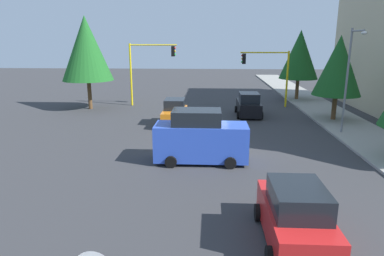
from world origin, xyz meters
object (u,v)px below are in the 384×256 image
at_px(street_lamp_curbside, 350,71).
at_px(car_orange, 175,113).
at_px(traffic_signal_far_left, 268,67).
at_px(tree_roadside_mid, 338,66).
at_px(car_black, 249,105).
at_px(car_red, 295,216).
at_px(tree_roadside_far, 300,55).
at_px(traffic_signal_far_right, 148,62).
at_px(delivery_van_blue, 200,138).
at_px(tree_opposite_side, 86,48).

relative_size(street_lamp_curbside, car_orange, 1.87).
height_order(traffic_signal_far_left, tree_roadside_mid, tree_roadside_mid).
bearing_deg(car_black, tree_roadside_mid, 75.52).
xyz_separation_m(tree_roadside_mid, car_red, (17.37, -7.08, -3.44)).
xyz_separation_m(tree_roadside_far, car_red, (27.37, -6.58, -3.89)).
relative_size(traffic_signal_far_right, car_black, 1.47).
bearing_deg(tree_roadside_far, car_black, -35.89).
relative_size(tree_roadside_far, delivery_van_blue, 1.52).
bearing_deg(car_red, tree_roadside_far, 166.48).
height_order(tree_opposite_side, delivery_van_blue, tree_opposite_side).
relative_size(tree_roadside_mid, car_orange, 1.78).
distance_m(tree_opposite_side, car_black, 15.38).
height_order(street_lamp_curbside, car_red, street_lamp_curbside).
xyz_separation_m(traffic_signal_far_left, car_black, (4.32, -2.15, -2.86)).
distance_m(traffic_signal_far_right, street_lamp_curbside, 18.20).
bearing_deg(delivery_van_blue, car_black, 162.27).
height_order(street_lamp_curbside, car_black, street_lamp_curbside).
relative_size(street_lamp_curbside, car_red, 1.68).
bearing_deg(traffic_signal_far_left, tree_roadside_far, 135.98).
xyz_separation_m(traffic_signal_far_left, car_red, (23.37, -2.72, -2.86)).
height_order(tree_roadside_far, tree_roadside_mid, tree_roadside_far).
relative_size(tree_roadside_far, car_red, 1.76).
bearing_deg(delivery_van_blue, tree_roadside_mid, 134.28).
bearing_deg(traffic_signal_far_right, street_lamp_curbside, 55.19).
height_order(traffic_signal_far_left, car_red, traffic_signal_far_left).
bearing_deg(car_red, street_lamp_curbside, 154.18).
bearing_deg(car_black, tree_roadside_far, 144.11).
bearing_deg(car_orange, tree_roadside_far, 135.14).
distance_m(tree_roadside_mid, car_orange, 13.05).
xyz_separation_m(tree_opposite_side, delivery_van_blue, (14.00, 10.75, -4.25)).
bearing_deg(tree_roadside_mid, tree_roadside_far, -177.14).
bearing_deg(tree_opposite_side, car_black, 80.91).
distance_m(tree_opposite_side, car_red, 25.92).
relative_size(traffic_signal_far_left, street_lamp_curbside, 0.76).
height_order(traffic_signal_far_left, tree_opposite_side, tree_opposite_side).
bearing_deg(traffic_signal_far_right, tree_roadside_far, 104.70).
xyz_separation_m(tree_roadside_far, tree_opposite_side, (6.00, -20.50, 0.74)).
xyz_separation_m(traffic_signal_far_right, delivery_van_blue, (16.00, 5.49, -2.93)).
xyz_separation_m(traffic_signal_far_right, tree_roadside_far, (-4.00, 15.24, 0.58)).
distance_m(tree_roadside_mid, car_red, 19.07).
height_order(tree_roadside_far, tree_opposite_side, tree_opposite_side).
bearing_deg(car_red, traffic_signal_far_left, 173.37).
height_order(street_lamp_curbside, tree_roadside_far, tree_roadside_far).
relative_size(car_red, car_black, 1.03).
relative_size(tree_roadside_mid, car_red, 1.59).
height_order(delivery_van_blue, car_black, delivery_van_blue).
bearing_deg(tree_opposite_side, traffic_signal_far_right, 110.82).
xyz_separation_m(traffic_signal_far_left, tree_opposite_side, (2.00, -16.64, 1.77)).
distance_m(traffic_signal_far_left, delivery_van_blue, 17.23).
xyz_separation_m(tree_opposite_side, tree_roadside_mid, (4.00, 21.00, -1.19)).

